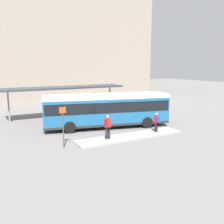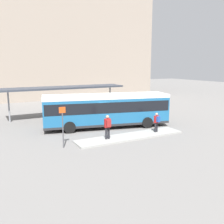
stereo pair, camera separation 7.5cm
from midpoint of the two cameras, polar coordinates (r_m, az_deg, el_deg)
ground_plane at (r=22.51m, az=-1.14°, el=-3.45°), size 120.00×120.00×0.00m
curb_island at (r=19.46m, az=4.39°, el=-5.58°), size 8.82×1.80×0.12m
city_bus at (r=22.15m, az=-1.14°, el=0.92°), size 11.29×5.00×2.95m
pedestrian_waiting at (r=18.25m, az=-0.87°, el=-3.11°), size 0.46×0.48×1.79m
pedestrian_companion at (r=20.53m, az=10.30°, el=-2.07°), size 0.42×0.46×1.58m
bicycle_yellow at (r=30.42m, az=9.92°, el=0.87°), size 0.48×1.80×0.78m
bicycle_white at (r=31.07m, az=8.99°, el=1.02°), size 0.48×1.59×0.69m
station_shelter at (r=26.96m, az=-10.90°, el=5.43°), size 12.99×2.65×3.24m
potted_planter_near_shelter at (r=27.00m, az=1.88°, el=0.54°), size 0.94×0.94×1.42m
potted_planter_far_side at (r=24.59m, az=-14.31°, el=-1.13°), size 0.82×0.82×1.17m
platform_sign at (r=16.89m, az=-11.07°, el=-3.02°), size 0.44×0.08×2.80m
station_building at (r=47.27m, az=-10.47°, el=15.76°), size 28.98×12.08×19.59m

